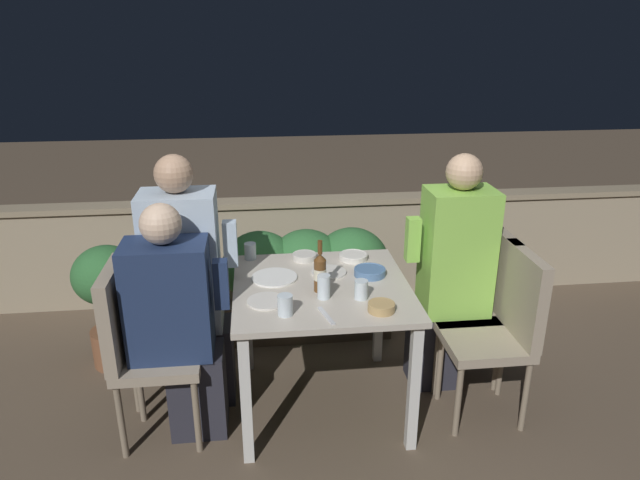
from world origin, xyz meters
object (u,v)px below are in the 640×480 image
object	(u,v)px
beer_bottle	(320,272)
chair_right_far	(482,294)
person_green_blouse	(450,273)
chair_left_far	(154,311)
person_blue_shirt	(190,284)
chair_left_near	(137,338)
chair_right_near	(504,320)
person_navy_jumper	(178,324)
potted_plant	(108,293)

from	to	relation	value
beer_bottle	chair_right_far	bearing A→B (deg)	12.68
chair_right_far	person_green_blouse	size ratio (longest dim) A/B	0.68
chair_left_far	person_blue_shirt	bearing A→B (deg)	-0.00
chair_left_near	person_green_blouse	bearing A→B (deg)	9.53
chair_left_far	beer_bottle	bearing A→B (deg)	-13.36
chair_left_far	chair_right_near	size ratio (longest dim) A/B	1.00
chair_left_near	chair_left_far	distance (m)	0.27
chair_right_near	chair_right_far	bearing A→B (deg)	89.39
person_navy_jumper	person_blue_shirt	bearing A→B (deg)	82.60
person_navy_jumper	chair_right_near	world-z (taller)	person_navy_jumper
chair_left_near	person_green_blouse	xyz separation A→B (m)	(1.63, 0.27, 0.14)
chair_left_near	person_blue_shirt	size ratio (longest dim) A/B	0.66
chair_left_near	person_navy_jumper	world-z (taller)	person_navy_jumper
beer_bottle	potted_plant	size ratio (longest dim) A/B	0.35
chair_right_far	person_green_blouse	bearing A→B (deg)	-180.00
chair_left_far	chair_right_far	distance (m)	1.79
chair_left_far	chair_left_near	bearing A→B (deg)	-98.45
chair_right_near	potted_plant	xyz separation A→B (m)	(-2.12, 0.71, -0.08)
chair_left_near	chair_left_far	bearing A→B (deg)	81.55
chair_right_near	chair_right_far	distance (m)	0.31
person_blue_shirt	potted_plant	xyz separation A→B (m)	(-0.53, 0.41, -0.23)
chair_left_far	potted_plant	bearing A→B (deg)	129.06
chair_right_far	chair_left_far	bearing A→B (deg)	-179.75
chair_left_near	chair_right_near	distance (m)	1.82
person_navy_jumper	chair_left_far	size ratio (longest dim) A/B	1.33
chair_left_near	person_green_blouse	size ratio (longest dim) A/B	0.68
chair_left_near	beer_bottle	size ratio (longest dim) A/B	3.42
chair_right_far	beer_bottle	world-z (taller)	beer_bottle
person_navy_jumper	potted_plant	xyz separation A→B (m)	(-0.50, 0.68, -0.14)
person_green_blouse	person_navy_jumper	bearing A→B (deg)	-169.17
chair_right_far	person_blue_shirt	bearing A→B (deg)	-179.72
person_blue_shirt	chair_right_far	bearing A→B (deg)	0.28
chair_left_far	chair_right_near	xyz separation A→B (m)	(1.79, -0.30, 0.00)
beer_bottle	potted_plant	bearing A→B (deg)	152.57
person_navy_jumper	person_green_blouse	distance (m)	1.46
chair_left_near	chair_right_near	world-z (taller)	same
chair_left_far	beer_bottle	world-z (taller)	beer_bottle
chair_left_near	person_blue_shirt	world-z (taller)	person_blue_shirt
potted_plant	chair_right_near	bearing A→B (deg)	-18.56
chair_right_near	chair_right_far	size ratio (longest dim) A/B	1.00
potted_plant	chair_left_far	bearing A→B (deg)	-50.94
person_navy_jumper	chair_left_far	bearing A→B (deg)	120.88
person_navy_jumper	chair_right_far	bearing A→B (deg)	9.56
chair_right_far	potted_plant	size ratio (longest dim) A/B	1.20
potted_plant	chair_right_far	bearing A→B (deg)	-10.84
beer_bottle	person_blue_shirt	bearing A→B (deg)	162.91
person_blue_shirt	chair_right_near	size ratio (longest dim) A/B	1.51
chair_left_near	person_navy_jumper	xyz separation A→B (m)	(0.20, -0.00, 0.06)
chair_left_far	chair_right_near	bearing A→B (deg)	-9.47
chair_right_far	beer_bottle	bearing A→B (deg)	-167.32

